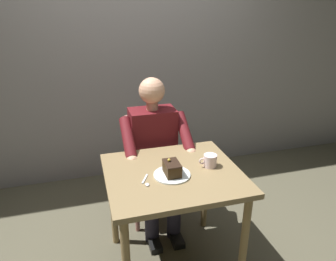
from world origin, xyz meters
TOP-DOWN VIEW (x-y plane):
  - ground_plane at (0.00, 0.00)m, footprint 14.00×14.00m
  - cafe_rear_panel at (0.00, -1.47)m, footprint 6.40×0.12m
  - dining_table at (0.00, 0.00)m, footprint 0.86×0.77m
  - chair at (0.00, -0.66)m, footprint 0.42×0.42m
  - seated_person at (0.00, -0.49)m, footprint 0.53×0.58m
  - dessert_plate at (0.02, 0.04)m, footprint 0.23×0.23m
  - cake_slice at (0.02, 0.04)m, footprint 0.09×0.14m
  - coffee_cup at (-0.26, -0.01)m, footprint 0.12×0.09m
  - dessert_spoon at (0.19, 0.08)m, footprint 0.06×0.14m

SIDE VIEW (x-z plane):
  - ground_plane at x=0.00m, z-range 0.00..0.00m
  - chair at x=0.00m, z-range 0.04..0.93m
  - seated_person at x=0.00m, z-range 0.02..1.27m
  - dining_table at x=0.00m, z-range 0.27..1.03m
  - dessert_spoon at x=0.19m, z-range 0.75..0.76m
  - dessert_plate at x=0.02m, z-range 0.75..0.76m
  - coffee_cup at x=-0.26m, z-range 0.76..0.84m
  - cake_slice at x=0.02m, z-range 0.75..0.86m
  - cafe_rear_panel at x=0.00m, z-range 0.00..3.00m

